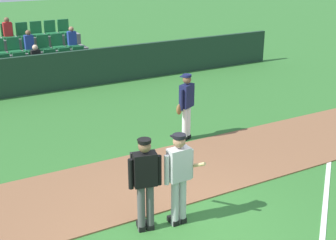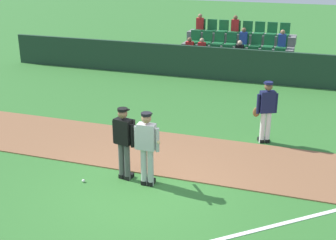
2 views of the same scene
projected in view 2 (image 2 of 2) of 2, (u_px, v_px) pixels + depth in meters
name	position (u px, v px, depth m)	size (l,w,h in m)	color
ground_plane	(139.00, 190.00, 10.24)	(80.00, 80.00, 0.00)	#33702D
infield_dirt_path	(168.00, 153.00, 12.10)	(28.00, 2.66, 0.03)	brown
foul_line_chalk	(271.00, 227.00, 8.90)	(12.00, 0.10, 0.01)	white
dugout_fence	(228.00, 64.00, 18.64)	(20.00, 0.16, 1.34)	#1E3828
stadium_bleachers	(236.00, 56.00, 20.32)	(5.00, 2.95, 2.30)	slate
batter_grey_jersey	(147.00, 146.00, 10.16)	(0.70, 0.77, 1.76)	#B2B2B2
umpire_home_plate	(124.00, 139.00, 10.44)	(0.58, 0.37, 1.76)	#4C4C4C
runner_navy_jersey	(266.00, 110.00, 12.46)	(0.65, 0.42, 1.76)	white
baseball	(83.00, 181.00, 10.59)	(0.07, 0.07, 0.07)	white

